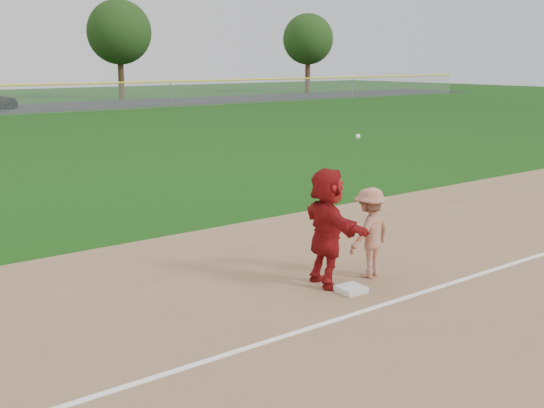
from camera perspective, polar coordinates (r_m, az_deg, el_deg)
ground at (r=11.14m, az=4.81°, el=-7.84°), size 160.00×160.00×0.00m
foul_line at (r=10.60m, az=7.78°, el=-8.83°), size 60.00×0.10×0.01m
first_base at (r=11.38m, az=6.63°, el=-7.09°), size 0.45×0.45×0.09m
base_runner at (r=11.42m, az=4.65°, el=-1.94°), size 1.05×1.96×2.01m
first_base_play at (r=12.01m, az=8.18°, el=-2.37°), size 1.24×0.78×2.58m
tree_3 at (r=67.15m, az=-12.67°, el=13.85°), size 6.00×6.00×9.19m
tree_4 at (r=78.00m, az=3.03°, el=13.60°), size 5.60×5.60×8.67m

